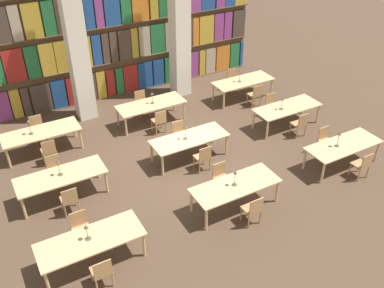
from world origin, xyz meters
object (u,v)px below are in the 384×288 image
at_px(chair_5, 325,140).
at_px(reading_table_6, 41,134).
at_px(chair_10, 300,124).
at_px(desk_lamp_7, 152,96).
at_px(chair_7, 55,169).
at_px(chair_17, 233,79).
at_px(chair_0, 102,271).
at_px(chair_9, 179,133).
at_px(desk_lamp_3, 58,165).
at_px(chair_11, 272,105).
at_px(reading_table_3, 61,177).
at_px(desk_lamp_0, 87,230).
at_px(chair_6, 69,199).
at_px(chair_4, 362,165).
at_px(chair_1, 81,227).
at_px(reading_table_1, 235,187).
at_px(pillar_center, 179,18).
at_px(reading_table_4, 189,140).
at_px(pillar_left, 75,36).
at_px(reading_table_2, 343,146).
at_px(chair_14, 159,120).
at_px(desk_lamp_5, 282,102).
at_px(reading_table_5, 287,109).
at_px(chair_16, 255,94).
at_px(chair_15, 141,102).
at_px(chair_12, 49,151).
at_px(chair_8, 203,157).
at_px(desk_lamp_6, 29,125).
at_px(chair_13, 38,128).
at_px(chair_3, 221,177).
at_px(reading_table_8, 243,82).
at_px(desk_lamp_8, 240,74).
at_px(desk_lamp_1, 235,176).
at_px(chair_2, 253,209).

distance_m(chair_5, reading_table_6, 8.88).
height_order(chair_10, desk_lamp_7, desk_lamp_7).
height_order(chair_7, chair_17, same).
bearing_deg(chair_0, chair_9, 45.43).
bearing_deg(desk_lamp_3, chair_11, 5.52).
bearing_deg(reading_table_3, chair_5, -13.49).
height_order(desk_lamp_0, chair_6, desk_lamp_0).
relative_size(chair_4, chair_6, 1.00).
height_order(desk_lamp_3, reading_table_6, desk_lamp_3).
distance_m(chair_9, desk_lamp_7, 1.90).
bearing_deg(chair_1, reading_table_1, 169.44).
height_order(pillar_center, desk_lamp_3, pillar_center).
bearing_deg(reading_table_4, chair_11, 12.22).
height_order(pillar_left, reading_table_1, pillar_left).
height_order(reading_table_2, chair_14, chair_14).
distance_m(desk_lamp_5, chair_17, 3.29).
xyz_separation_m(reading_table_3, chair_9, (3.95, 0.69, -0.20)).
relative_size(pillar_center, chair_0, 6.87).
distance_m(reading_table_5, chair_16, 1.72).
distance_m(chair_1, chair_15, 6.39).
relative_size(pillar_center, reading_table_4, 2.53).
height_order(pillar_left, chair_4, pillar_left).
xyz_separation_m(reading_table_1, chair_12, (-3.80, 4.37, -0.20)).
height_order(chair_4, desk_lamp_3, desk_lamp_3).
bearing_deg(chair_8, desk_lamp_3, 168.11).
xyz_separation_m(chair_5, desk_lamp_6, (-8.00, 4.37, 0.61)).
height_order(pillar_center, chair_0, pillar_center).
relative_size(reading_table_5, desk_lamp_7, 5.71).
height_order(desk_lamp_5, chair_13, desk_lamp_5).
bearing_deg(chair_13, chair_0, 88.95).
height_order(desk_lamp_3, chair_14, desk_lamp_3).
distance_m(pillar_left, chair_1, 6.78).
bearing_deg(chair_9, desk_lamp_6, -23.45).
relative_size(reading_table_1, chair_3, 2.71).
distance_m(chair_9, chair_11, 3.78).
distance_m(chair_1, chair_12, 3.64).
height_order(chair_5, reading_table_5, chair_5).
xyz_separation_m(chair_9, chair_11, (3.78, 0.08, 0.00)).
xyz_separation_m(chair_11, reading_table_8, (-0.07, 1.71, 0.20)).
relative_size(desk_lamp_0, desk_lamp_8, 0.83).
relative_size(desk_lamp_1, chair_5, 0.51).
height_order(chair_7, reading_table_4, chair_7).
distance_m(desk_lamp_5, chair_14, 4.16).
distance_m(chair_2, desk_lamp_7, 5.90).
relative_size(chair_2, chair_15, 1.00).
bearing_deg(reading_table_4, chair_17, 40.84).
height_order(pillar_left, chair_11, pillar_left).
bearing_deg(desk_lamp_0, pillar_center, 48.76).
xyz_separation_m(desk_lamp_0, desk_lamp_5, (7.55, 2.59, 0.00)).
distance_m(pillar_left, desk_lamp_8, 6.09).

